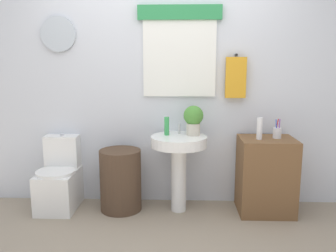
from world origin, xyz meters
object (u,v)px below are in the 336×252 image
(toothbrush_cup, at_px, (277,133))
(potted_plant, at_px, (193,119))
(laundry_hamper, at_px, (121,180))
(toilet, at_px, (60,181))
(wooden_cabinet, at_px, (266,175))
(lotion_bottle, at_px, (260,129))
(soap_bottle, at_px, (167,126))
(pedestal_sink, at_px, (179,154))

(toothbrush_cup, bearing_deg, potted_plant, 177.16)
(laundry_hamper, height_order, toothbrush_cup, toothbrush_cup)
(toilet, height_order, potted_plant, potted_plant)
(wooden_cabinet, height_order, lotion_bottle, lotion_bottle)
(laundry_hamper, height_order, lotion_bottle, lotion_bottle)
(soap_bottle, relative_size, toothbrush_cup, 0.97)
(pedestal_sink, height_order, potted_plant, potted_plant)
(toilet, distance_m, soap_bottle, 1.22)
(toothbrush_cup, bearing_deg, pedestal_sink, -178.77)
(wooden_cabinet, distance_m, potted_plant, 0.90)
(soap_bottle, height_order, potted_plant, potted_plant)
(wooden_cabinet, distance_m, soap_bottle, 1.08)
(toilet, distance_m, toothbrush_cup, 2.21)
(soap_bottle, distance_m, toothbrush_cup, 1.06)
(toilet, bearing_deg, soap_bottle, 0.84)
(toothbrush_cup, bearing_deg, lotion_bottle, -161.80)
(toilet, distance_m, lotion_bottle, 2.04)
(toilet, relative_size, toothbrush_cup, 3.98)
(wooden_cabinet, bearing_deg, laundry_hamper, 180.00)
(toilet, height_order, lotion_bottle, lotion_bottle)
(soap_bottle, relative_size, potted_plant, 0.62)
(wooden_cabinet, height_order, soap_bottle, soap_bottle)
(toilet, bearing_deg, potted_plant, 1.11)
(wooden_cabinet, xyz_separation_m, potted_plant, (-0.71, 0.06, 0.55))
(wooden_cabinet, bearing_deg, toothbrush_cup, 12.44)
(laundry_hamper, height_order, pedestal_sink, pedestal_sink)
(potted_plant, height_order, lotion_bottle, potted_plant)
(laundry_hamper, distance_m, lotion_bottle, 1.44)
(wooden_cabinet, relative_size, toothbrush_cup, 4.00)
(pedestal_sink, bearing_deg, laundry_hamper, -180.00)
(laundry_hamper, bearing_deg, soap_bottle, 6.24)
(pedestal_sink, bearing_deg, toothbrush_cup, 1.23)
(wooden_cabinet, bearing_deg, lotion_bottle, -156.40)
(laundry_hamper, height_order, potted_plant, potted_plant)
(soap_bottle, bearing_deg, laundry_hamper, -173.76)
(pedestal_sink, height_order, lotion_bottle, lotion_bottle)
(toilet, xyz_separation_m, toothbrush_cup, (2.15, -0.01, 0.51))
(soap_bottle, bearing_deg, pedestal_sink, -22.62)
(wooden_cabinet, bearing_deg, potted_plant, 175.17)
(lotion_bottle, height_order, toothbrush_cup, lotion_bottle)
(pedestal_sink, distance_m, toothbrush_cup, 0.97)
(laundry_hamper, bearing_deg, toilet, 176.89)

